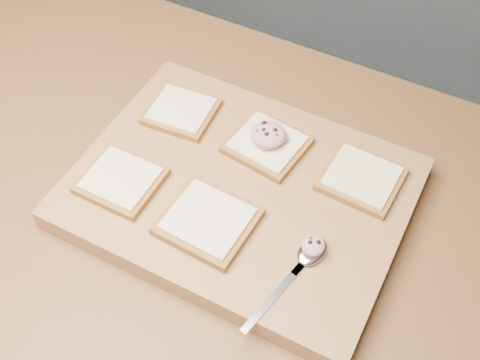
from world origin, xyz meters
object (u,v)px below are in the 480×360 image
at_px(cutting_board, 240,193).
at_px(bread_far_center, 267,144).
at_px(spoon, 307,258).
at_px(tuna_salad_dollop, 268,134).

xyz_separation_m(cutting_board, bread_far_center, (0.00, 0.09, 0.03)).
bearing_deg(spoon, bread_far_center, 131.13).
distance_m(bread_far_center, tuna_salad_dollop, 0.02).
relative_size(cutting_board, tuna_salad_dollop, 8.67).
distance_m(bread_far_center, spoon, 0.21).
bearing_deg(bread_far_center, cutting_board, -92.21).
relative_size(cutting_board, spoon, 2.75).
distance_m(cutting_board, spoon, 0.16).
height_order(bread_far_center, spoon, bread_far_center).
distance_m(tuna_salad_dollop, spoon, 0.22).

